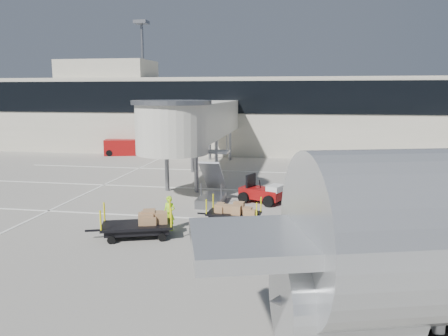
% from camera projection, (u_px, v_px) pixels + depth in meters
% --- Properties ---
extents(ground, '(140.00, 140.00, 0.00)m').
position_uv_depth(ground, '(219.00, 232.00, 20.59)').
color(ground, '#BAB3A6').
rests_on(ground, ground).
extents(lane_markings, '(40.00, 30.00, 0.02)m').
position_uv_depth(lane_markings, '(234.00, 189.00, 29.75)').
color(lane_markings, white).
rests_on(lane_markings, ground).
extents(terminal, '(64.00, 12.11, 15.20)m').
position_uv_depth(terminal, '(264.00, 114.00, 49.00)').
color(terminal, beige).
rests_on(terminal, ground).
extents(jet_bridge, '(5.70, 20.40, 6.03)m').
position_uv_depth(jet_bridge, '(197.00, 122.00, 32.42)').
color(jet_bridge, beige).
rests_on(jet_bridge, ground).
extents(baggage_tug, '(2.78, 2.37, 1.65)m').
position_uv_depth(baggage_tug, '(262.00, 193.00, 25.93)').
color(baggage_tug, maroon).
rests_on(baggage_tug, ground).
extents(suitcase_cart, '(3.56, 2.21, 1.37)m').
position_uv_depth(suitcase_cart, '(327.00, 195.00, 25.78)').
color(suitcase_cart, black).
rests_on(suitcase_cart, ground).
extents(box_cart_near, '(3.31, 1.56, 1.28)m').
position_uv_depth(box_cart_near, '(234.00, 213.00, 21.91)').
color(box_cart_near, black).
rests_on(box_cart_near, ground).
extents(box_cart_far, '(3.93, 2.49, 1.52)m').
position_uv_depth(box_cart_far, '(141.00, 225.00, 19.72)').
color(box_cart_far, black).
rests_on(box_cart_far, ground).
extents(ground_worker, '(0.67, 0.51, 1.66)m').
position_uv_depth(ground_worker, '(169.00, 213.00, 20.76)').
color(ground_worker, '#AAF419').
rests_on(ground_worker, ground).
extents(minivan, '(2.39, 4.81, 1.77)m').
position_uv_depth(minivan, '(428.00, 171.00, 30.39)').
color(minivan, white).
rests_on(minivan, ground).
extents(belt_loader, '(4.71, 2.77, 2.14)m').
position_uv_depth(belt_loader, '(125.00, 147.00, 45.67)').
color(belt_loader, maroon).
rests_on(belt_loader, ground).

